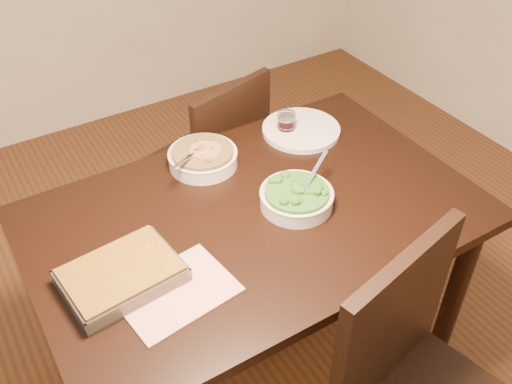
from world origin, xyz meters
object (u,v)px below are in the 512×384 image
Objects in this scene: broccoli_bowl at (297,197)px; chair_far at (216,157)px; wine_tumbler at (286,122)px; dinner_plate at (301,130)px; table at (256,233)px; baking_dish at (122,275)px; stew_bowl at (203,157)px.

broccoli_bowl is 0.29× the size of chair_far.
broccoli_bowl is 0.42m from wine_tumbler.
broccoli_bowl reaches higher than dinner_plate.
chair_far is (0.07, 0.69, -0.30)m from broccoli_bowl.
baking_dish reaches higher than table.
wine_tumbler is at bearing 60.58° from broccoli_bowl.
table is at bearing -135.68° from wine_tumbler.
broccoli_bowl is (0.15, -0.35, -0.00)m from stew_bowl.
table is 0.18m from broccoli_bowl.
stew_bowl reaches higher than table.
dinner_plate is (0.25, 0.34, -0.02)m from broccoli_bowl.
dinner_plate reaches higher than table.
stew_bowl reaches higher than dinner_plate.
stew_bowl is at bearing 113.92° from broccoli_bowl.
dinner_plate is at bearing 52.76° from broccoli_bowl.
broccoli_bowl is 0.77× the size of baking_dish.
baking_dish is at bearing -154.41° from wine_tumbler.
stew_bowl is at bearing 41.73° from chair_far.
baking_dish is at bearing -178.14° from broccoli_bowl.
broccoli_bowl reaches higher than wine_tumbler.
stew_bowl is 0.36m from wine_tumbler.
wine_tumbler is 0.07m from dinner_plate.
table is at bearing 162.72° from broccoli_bowl.
baking_dish is at bearing -140.28° from stew_bowl.
baking_dish is at bearing -172.84° from table.
chair_far is (-0.13, 0.33, -0.31)m from wine_tumbler.
dinner_plate is 0.48m from chair_far.
chair_far is at bearing 56.73° from stew_bowl.
dinner_plate is 0.34× the size of chair_far.
baking_dish is 1.13× the size of dinner_plate.
baking_dish is 0.92m from dinner_plate.
table is 4.79× the size of dinner_plate.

